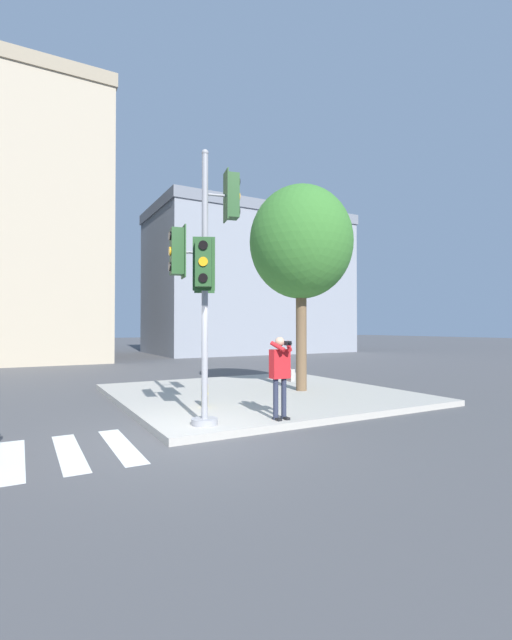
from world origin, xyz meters
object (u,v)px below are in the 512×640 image
traffic_signal_pole (205,265)px  street_tree (301,243)px  fire_hydrant (205,393)px  person_photographer (281,370)px

traffic_signal_pole → street_tree: street_tree is taller
fire_hydrant → traffic_signal_pole: bearing=-112.3°
traffic_signal_pole → street_tree: size_ratio=0.87×
traffic_signal_pole → fire_hydrant: (0.74, 1.79, -2.83)m
person_photographer → street_tree: bearing=49.1°
person_photographer → fire_hydrant: bearing=111.9°
street_tree → fire_hydrant: (-3.57, -1.03, -4.18)m
traffic_signal_pole → fire_hydrant: traffic_signal_pole is taller
traffic_signal_pole → fire_hydrant: size_ratio=8.35×
street_tree → traffic_signal_pole: bearing=-146.7°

